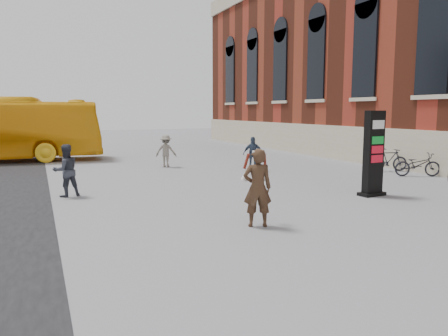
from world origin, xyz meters
name	(u,v)px	position (x,y,z in m)	size (l,w,h in m)	color
ground	(274,217)	(0.00, 0.00, 0.00)	(100.00, 100.00, 0.00)	#9E9EA3
info_pylon	(373,154)	(4.15, 1.23, 1.30)	(0.87, 0.49, 2.61)	black
woman	(257,187)	(-0.78, -0.57, 0.91)	(0.80, 0.76, 1.78)	#351F14
pedestrian_a	(66,171)	(-4.53, 4.78, 0.80)	(0.78, 0.61, 1.60)	#343742
pedestrian_b	(166,151)	(0.17, 10.41, 0.75)	(0.96, 0.55, 1.49)	gray
pedestrian_c	(253,154)	(3.33, 7.72, 0.74)	(0.87, 0.36, 1.48)	#39475D
bike_6	(417,165)	(8.60, 3.65, 0.47)	(0.62, 1.79, 0.94)	black
bike_7	(389,160)	(8.60, 5.19, 0.50)	(0.47, 1.66, 1.00)	black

